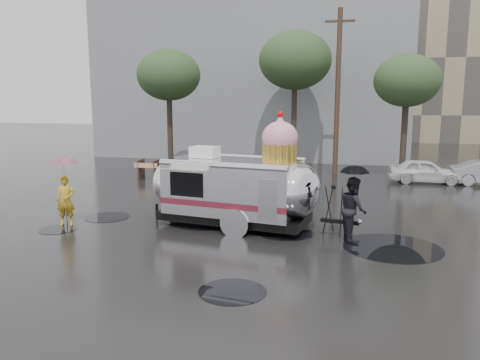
% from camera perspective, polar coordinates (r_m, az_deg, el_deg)
% --- Properties ---
extents(ground, '(120.00, 120.00, 0.00)m').
position_cam_1_polar(ground, '(13.78, -1.18, -7.71)').
color(ground, black).
rests_on(ground, ground).
extents(puddles, '(12.35, 8.17, 0.01)m').
position_cam_1_polar(puddles, '(14.80, 1.00, -6.45)').
color(puddles, black).
rests_on(puddles, ground).
extents(grey_building, '(22.00, 12.00, 13.00)m').
position_cam_1_polar(grey_building, '(37.52, 2.14, 13.38)').
color(grey_building, slate).
rests_on(grey_building, ground).
extents(utility_pole, '(1.60, 0.28, 9.00)m').
position_cam_1_polar(utility_pole, '(26.74, 11.81, 10.61)').
color(utility_pole, '#473323').
rests_on(utility_pole, ground).
extents(tree_left, '(3.64, 3.64, 6.95)m').
position_cam_1_polar(tree_left, '(27.74, -8.69, 12.45)').
color(tree_left, '#382D26').
rests_on(tree_left, ground).
extents(tree_mid, '(4.20, 4.20, 8.03)m').
position_cam_1_polar(tree_mid, '(28.01, 6.73, 14.22)').
color(tree_mid, '#382D26').
rests_on(tree_mid, ground).
extents(tree_right, '(3.36, 3.36, 6.42)m').
position_cam_1_polar(tree_right, '(25.88, 19.70, 11.25)').
color(tree_right, '#382D26').
rests_on(tree_right, ground).
extents(barricade_row, '(4.30, 0.80, 1.00)m').
position_cam_1_polar(barricade_row, '(24.62, -7.90, 1.24)').
color(barricade_row, '#473323').
rests_on(barricade_row, ground).
extents(airstream_trailer, '(7.12, 3.08, 3.87)m').
position_cam_1_polar(airstream_trailer, '(15.31, -0.42, -0.70)').
color(airstream_trailer, silver).
rests_on(airstream_trailer, ground).
extents(person_left, '(0.69, 0.56, 1.67)m').
position_cam_1_polar(person_left, '(16.57, -20.47, -2.37)').
color(person_left, gold).
rests_on(person_left, ground).
extents(umbrella_pink, '(1.15, 1.15, 2.34)m').
position_cam_1_polar(umbrella_pink, '(16.39, -20.70, 1.43)').
color(umbrella_pink, pink).
rests_on(umbrella_pink, ground).
extents(person_right, '(0.73, 1.02, 1.91)m').
position_cam_1_polar(person_right, '(14.25, 13.62, -3.43)').
color(person_right, black).
rests_on(person_right, ground).
extents(umbrella_black, '(1.07, 1.07, 2.28)m').
position_cam_1_polar(umbrella_black, '(14.06, 13.78, 0.38)').
color(umbrella_black, black).
rests_on(umbrella_black, ground).
extents(tripod, '(0.58, 0.64, 1.54)m').
position_cam_1_polar(tripod, '(14.80, 11.25, -3.00)').
color(tripod, black).
rests_on(tripod, ground).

